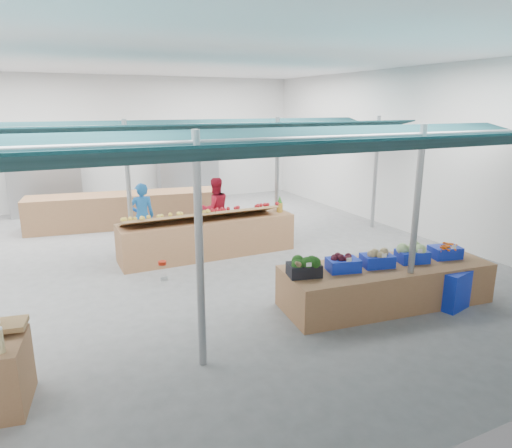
# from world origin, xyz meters

# --- Properties ---
(floor) EXTENTS (13.00, 13.00, 0.00)m
(floor) POSITION_xyz_m (0.00, 0.00, 0.00)
(floor) COLOR slate
(floor) RESTS_ON ground
(hall) EXTENTS (13.00, 13.00, 13.00)m
(hall) POSITION_xyz_m (0.00, 1.44, 2.65)
(hall) COLOR silver
(hall) RESTS_ON ground
(pole_grid) EXTENTS (10.00, 4.60, 3.00)m
(pole_grid) POSITION_xyz_m (0.75, -1.75, 1.81)
(pole_grid) COLOR gray
(pole_grid) RESTS_ON floor
(awnings) EXTENTS (9.50, 7.08, 0.30)m
(awnings) POSITION_xyz_m (0.75, -1.75, 2.78)
(awnings) COLOR black
(awnings) RESTS_ON pole_grid
(back_shelving_left) EXTENTS (2.00, 0.50, 2.00)m
(back_shelving_left) POSITION_xyz_m (-2.50, 6.00, 1.00)
(back_shelving_left) COLOR #B23F33
(back_shelving_left) RESTS_ON floor
(back_shelving_right) EXTENTS (2.00, 0.50, 2.00)m
(back_shelving_right) POSITION_xyz_m (2.00, 6.00, 1.00)
(back_shelving_right) COLOR #B23F33
(back_shelving_right) RESTS_ON floor
(veg_counter) EXTENTS (3.64, 1.58, 0.69)m
(veg_counter) POSITION_xyz_m (2.41, -3.56, 0.34)
(veg_counter) COLOR brown
(veg_counter) RESTS_ON floor
(fruit_counter) EXTENTS (3.89, 0.93, 0.83)m
(fruit_counter) POSITION_xyz_m (0.59, 0.17, 0.42)
(fruit_counter) COLOR brown
(fruit_counter) RESTS_ON floor
(far_counter) EXTENTS (5.18, 1.76, 0.92)m
(far_counter) POSITION_xyz_m (-0.61, 3.58, 0.46)
(far_counter) COLOR brown
(far_counter) RESTS_ON floor
(crate_stack) EXTENTS (0.61, 0.49, 0.64)m
(crate_stack) POSITION_xyz_m (3.28, -4.18, 0.32)
(crate_stack) COLOR #1029B7
(crate_stack) RESTS_ON floor
(vendor_left) EXTENTS (0.57, 0.37, 1.56)m
(vendor_left) POSITION_xyz_m (-0.61, 1.27, 0.78)
(vendor_left) COLOR blue
(vendor_left) RESTS_ON floor
(vendor_right) EXTENTS (0.76, 0.59, 1.56)m
(vendor_right) POSITION_xyz_m (1.19, 1.27, 0.78)
(vendor_right) COLOR #AD152B
(vendor_right) RESTS_ON floor
(crate_broccoli) EXTENTS (0.57, 0.46, 0.35)m
(crate_broccoli) POSITION_xyz_m (0.90, -3.38, 0.85)
(crate_broccoli) COLOR black
(crate_broccoli) RESTS_ON veg_counter
(crate_beets) EXTENTS (0.57, 0.46, 0.29)m
(crate_beets) POSITION_xyz_m (1.58, -3.46, 0.82)
(crate_beets) COLOR #1029B7
(crate_beets) RESTS_ON veg_counter
(crate_celeriac) EXTENTS (0.57, 0.46, 0.31)m
(crate_celeriac) POSITION_xyz_m (2.21, -3.54, 0.83)
(crate_celeriac) COLOR #1029B7
(crate_celeriac) RESTS_ON veg_counter
(crate_cabbage) EXTENTS (0.57, 0.46, 0.35)m
(crate_cabbage) POSITION_xyz_m (2.89, -3.62, 0.85)
(crate_cabbage) COLOR #1029B7
(crate_cabbage) RESTS_ON veg_counter
(crate_carrots) EXTENTS (0.57, 0.46, 0.29)m
(crate_carrots) POSITION_xyz_m (3.57, -3.70, 0.80)
(crate_carrots) COLOR #1029B7
(crate_carrots) RESTS_ON veg_counter
(sparrow) EXTENTS (0.12, 0.09, 0.11)m
(sparrow) POSITION_xyz_m (0.73, -3.49, 0.93)
(sparrow) COLOR brown
(sparrow) RESTS_ON crate_broccoli
(pole_ribbon) EXTENTS (0.12, 0.12, 0.28)m
(pole_ribbon) POSITION_xyz_m (-1.22, -3.00, 1.08)
(pole_ribbon) COLOR red
(pole_ribbon) RESTS_ON pole_grid
(apple_heap_yellow) EXTENTS (1.90, 0.71, 0.27)m
(apple_heap_yellow) POSITION_xyz_m (-0.33, 0.08, 1.00)
(apple_heap_yellow) COLOR #997247
(apple_heap_yellow) RESTS_ON fruit_counter
(apple_heap_red) EXTENTS (1.50, 0.70, 0.27)m
(apple_heap_red) POSITION_xyz_m (1.38, 0.08, 1.00)
(apple_heap_red) COLOR #997247
(apple_heap_red) RESTS_ON fruit_counter
(pineapple) EXTENTS (0.14, 0.14, 0.39)m
(pineapple) POSITION_xyz_m (2.35, 0.08, 1.01)
(pineapple) COLOR #8C6019
(pineapple) RESTS_ON fruit_counter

